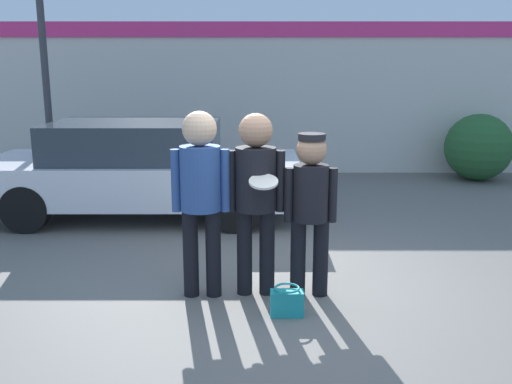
{
  "coord_description": "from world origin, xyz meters",
  "views": [
    {
      "loc": [
        -0.33,
        -5.29,
        2.23
      ],
      "look_at": [
        -0.34,
        0.19,
        0.99
      ],
      "focal_mm": 40.0,
      "sensor_mm": 36.0,
      "label": 1
    }
  ],
  "objects_px": {
    "person_left": "(201,186)",
    "handbag": "(287,302)",
    "person_right": "(311,201)",
    "person_middle_with_frisbee": "(256,187)",
    "shrub": "(479,147)",
    "parked_car_near": "(141,169)"
  },
  "relations": [
    {
      "from": "person_left",
      "to": "handbag",
      "type": "distance_m",
      "value": 1.34
    },
    {
      "from": "person_right",
      "to": "handbag",
      "type": "relative_size",
      "value": 5.32
    },
    {
      "from": "person_middle_with_frisbee",
      "to": "shrub",
      "type": "relative_size",
      "value": 1.38
    },
    {
      "from": "person_left",
      "to": "handbag",
      "type": "height_order",
      "value": "person_left"
    },
    {
      "from": "person_middle_with_frisbee",
      "to": "handbag",
      "type": "xyz_separation_m",
      "value": [
        0.28,
        -0.51,
        -0.95
      ]
    },
    {
      "from": "person_left",
      "to": "shrub",
      "type": "distance_m",
      "value": 7.51
    },
    {
      "from": "person_middle_with_frisbee",
      "to": "person_right",
      "type": "relative_size",
      "value": 1.12
    },
    {
      "from": "person_left",
      "to": "person_right",
      "type": "xyz_separation_m",
      "value": [
        1.04,
        0.01,
        -0.15
      ]
    },
    {
      "from": "person_right",
      "to": "parked_car_near",
      "type": "distance_m",
      "value": 3.75
    },
    {
      "from": "shrub",
      "to": "handbag",
      "type": "xyz_separation_m",
      "value": [
        -4.04,
        -6.18,
        -0.52
      ]
    },
    {
      "from": "parked_car_near",
      "to": "handbag",
      "type": "xyz_separation_m",
      "value": [
        1.98,
        -3.48,
        -0.58
      ]
    },
    {
      "from": "person_left",
      "to": "person_right",
      "type": "distance_m",
      "value": 1.05
    },
    {
      "from": "person_right",
      "to": "shrub",
      "type": "relative_size",
      "value": 1.24
    },
    {
      "from": "shrub",
      "to": "handbag",
      "type": "distance_m",
      "value": 7.4
    },
    {
      "from": "person_left",
      "to": "person_right",
      "type": "relative_size",
      "value": 1.13
    },
    {
      "from": "person_middle_with_frisbee",
      "to": "person_right",
      "type": "distance_m",
      "value": 0.54
    },
    {
      "from": "person_left",
      "to": "person_middle_with_frisbee",
      "type": "distance_m",
      "value": 0.52
    },
    {
      "from": "person_right",
      "to": "parked_car_near",
      "type": "bearing_deg",
      "value": 126.43
    },
    {
      "from": "person_right",
      "to": "handbag",
      "type": "bearing_deg",
      "value": -116.74
    },
    {
      "from": "person_left",
      "to": "person_right",
      "type": "height_order",
      "value": "person_left"
    },
    {
      "from": "parked_car_near",
      "to": "person_left",
      "type": "bearing_deg",
      "value": -68.7
    },
    {
      "from": "person_right",
      "to": "parked_car_near",
      "type": "height_order",
      "value": "person_right"
    }
  ]
}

